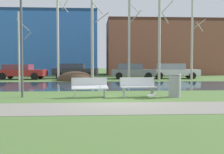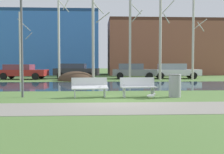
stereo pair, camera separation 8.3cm
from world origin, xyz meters
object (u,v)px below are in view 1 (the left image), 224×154
object	(u,v)px
parked_wagon_fourth_white	(173,71)
parked_sedan_second_dark	(75,70)
trash_bin	(175,85)
streetlamp	(21,9)
parked_van_nearest_red	(21,71)
bench_right	(138,86)
bench_left	(90,87)
parked_hatch_third_grey	(132,71)
seagull	(151,96)

from	to	relation	value
parked_wagon_fourth_white	parked_sedan_second_dark	bearing A→B (deg)	175.84
trash_bin	streetlamp	distance (m)	7.58
streetlamp	parked_van_nearest_red	distance (m)	15.07
parked_sedan_second_dark	bench_right	bearing A→B (deg)	-75.72
bench_left	parked_wagon_fourth_white	xyz separation A→B (m)	(7.99, 14.80, 0.31)
parked_hatch_third_grey	bench_right	bearing A→B (deg)	-96.66
seagull	parked_van_nearest_red	size ratio (longest dim) A/B	0.09
trash_bin	parked_hatch_third_grey	xyz separation A→B (m)	(0.08, 14.76, 0.25)
trash_bin	parked_hatch_third_grey	world-z (taller)	parked_hatch_third_grey
bench_right	trash_bin	distance (m)	1.64
bench_right	parked_van_nearest_red	world-z (taller)	parked_van_nearest_red
parked_sedan_second_dark	streetlamp	bearing A→B (deg)	-94.51
parked_van_nearest_red	parked_sedan_second_dark	distance (m)	5.13
bench_left	seagull	bearing A→B (deg)	-14.42
seagull	parked_sedan_second_dark	distance (m)	16.79
bench_left	parked_sedan_second_dark	xyz separation A→B (m)	(-1.77, 15.51, 0.31)
streetlamp	parked_sedan_second_dark	bearing A→B (deg)	85.49
bench_right	parked_hatch_third_grey	xyz separation A→B (m)	(1.71, 14.65, 0.31)
trash_bin	seagull	size ratio (longest dim) A/B	2.46
bench_left	parked_hatch_third_grey	world-z (taller)	parked_hatch_third_grey
parked_van_nearest_red	parked_hatch_third_grey	distance (m)	10.67
parked_sedan_second_dark	parked_hatch_third_grey	bearing A→B (deg)	-8.66
trash_bin	parked_van_nearest_red	xyz separation A→B (m)	(-10.59, 14.52, 0.22)
seagull	parked_van_nearest_red	xyz separation A→B (m)	(-9.42, 15.09, 0.62)
bench_left	trash_bin	bearing A→B (deg)	-1.65
bench_left	parked_hatch_third_grey	size ratio (longest dim) A/B	0.38
bench_right	parked_sedan_second_dark	size ratio (longest dim) A/B	0.36
seagull	parked_wagon_fourth_white	distance (m)	16.40
bench_left	trash_bin	xyz separation A→B (m)	(3.81, -0.11, 0.06)
bench_right	seagull	distance (m)	0.89
bench_right	trash_bin	size ratio (longest dim) A/B	1.62
trash_bin	seagull	distance (m)	1.36
bench_right	streetlamp	xyz separation A→B (m)	(-5.16, 0.17, 3.41)
parked_wagon_fourth_white	bench_left	bearing A→B (deg)	-118.35
seagull	streetlamp	distance (m)	6.81
parked_wagon_fourth_white	bench_right	bearing A→B (deg)	-111.44
bench_left	parked_wagon_fourth_white	world-z (taller)	parked_wagon_fourth_white
parked_hatch_third_grey	bench_left	bearing A→B (deg)	-104.85
bench_left	seagull	xyz separation A→B (m)	(2.63, -0.68, -0.34)
streetlamp	parked_wagon_fourth_white	distance (m)	18.55
seagull	parked_wagon_fourth_white	world-z (taller)	parked_wagon_fourth_white
trash_bin	parked_hatch_third_grey	distance (m)	14.76
bench_right	parked_van_nearest_red	xyz separation A→B (m)	(-8.96, 14.41, 0.28)
seagull	bench_right	bearing A→B (deg)	124.12
bench_left	streetlamp	distance (m)	4.53
seagull	parked_hatch_third_grey	world-z (taller)	parked_hatch_third_grey
seagull	parked_wagon_fourth_white	bearing A→B (deg)	70.91
trash_bin	parked_van_nearest_red	size ratio (longest dim) A/B	0.22
parked_sedan_second_dark	bench_left	bearing A→B (deg)	-83.48
bench_right	streetlamp	distance (m)	6.19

